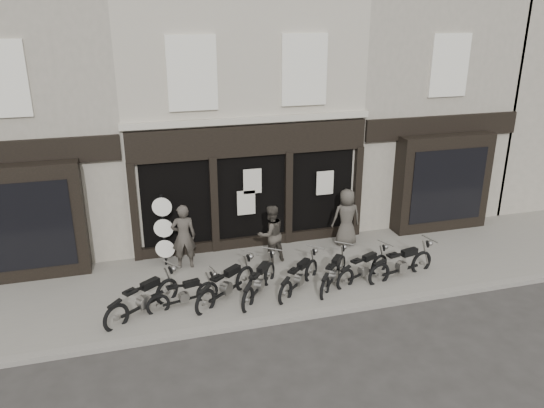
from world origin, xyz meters
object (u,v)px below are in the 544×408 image
object	(u,v)px
advert_sign_post	(164,234)
man_left	(184,236)
motorcycle_5	(334,275)
man_right	(346,217)
motorcycle_4	(299,279)
motorcycle_6	(363,270)
man_centre	(271,234)
motorcycle_2	(227,287)
motorcycle_1	(184,296)
motorcycle_3	(259,284)
motorcycle_0	(143,301)
motorcycle_7	(402,266)

from	to	relation	value
advert_sign_post	man_left	bearing A→B (deg)	-14.37
motorcycle_5	man_right	world-z (taller)	man_right
motorcycle_4	motorcycle_6	size ratio (longest dim) A/B	0.88
man_centre	advert_sign_post	world-z (taller)	advert_sign_post
motorcycle_6	advert_sign_post	distance (m)	5.63
motorcycle_2	motorcycle_6	xyz separation A→B (m)	(3.77, -0.01, -0.04)
motorcycle_1	man_centre	world-z (taller)	man_centre
motorcycle_4	man_centre	xyz separation A→B (m)	(-0.28, 1.74, 0.59)
motorcycle_2	motorcycle_3	distance (m)	0.85
motorcycle_5	man_right	size ratio (longest dim) A/B	0.93
motorcycle_4	motorcycle_6	distance (m)	1.85
motorcycle_2	man_centre	size ratio (longest dim) A/B	1.09
motorcycle_4	man_right	world-z (taller)	man_right
motorcycle_3	man_left	size ratio (longest dim) A/B	0.97
motorcycle_0	man_right	size ratio (longest dim) A/B	1.07
motorcycle_4	man_left	bearing A→B (deg)	99.44
motorcycle_2	motorcycle_7	xyz separation A→B (m)	(4.84, -0.15, -0.00)
motorcycle_2	motorcycle_3	bearing A→B (deg)	-39.54
motorcycle_1	man_right	world-z (taller)	man_right
motorcycle_2	motorcycle_7	size ratio (longest dim) A/B	0.86
motorcycle_0	man_centre	size ratio (longest dim) A/B	1.12
motorcycle_0	motorcycle_1	xyz separation A→B (m)	(0.98, 0.08, -0.07)
motorcycle_3	man_centre	world-z (taller)	man_centre
motorcycle_5	motorcycle_6	distance (m)	0.88
man_right	motorcycle_1	bearing A→B (deg)	27.63
man_right	advert_sign_post	world-z (taller)	advert_sign_post
motorcycle_7	motorcycle_4	bearing A→B (deg)	164.95
motorcycle_5	motorcycle_6	bearing A→B (deg)	-47.69
man_right	motorcycle_0	bearing A→B (deg)	24.96
man_left	advert_sign_post	bearing A→B (deg)	-22.77
motorcycle_0	motorcycle_3	size ratio (longest dim) A/B	1.06
motorcycle_3	motorcycle_7	size ratio (longest dim) A/B	0.84
man_centre	man_left	bearing A→B (deg)	-23.75
motorcycle_6	advert_sign_post	bearing A→B (deg)	132.24
motorcycle_1	advert_sign_post	world-z (taller)	advert_sign_post
motorcycle_7	motorcycle_6	bearing A→B (deg)	159.56
motorcycle_3	motorcycle_4	xyz separation A→B (m)	(1.07, -0.01, -0.01)
motorcycle_0	motorcycle_1	bearing A→B (deg)	-31.07
motorcycle_7	man_centre	xyz separation A→B (m)	(-3.20, 1.86, 0.56)
motorcycle_1	man_right	size ratio (longest dim) A/B	1.02
motorcycle_0	man_centre	world-z (taller)	man_centre
motorcycle_0	advert_sign_post	size ratio (longest dim) A/B	0.86
motorcycle_1	motorcycle_3	distance (m)	1.93
motorcycle_3	motorcycle_0	bearing A→B (deg)	128.92
motorcycle_7	motorcycle_1	bearing A→B (deg)	166.24
motorcycle_5	motorcycle_7	distance (m)	1.95
motorcycle_5	man_centre	bearing A→B (deg)	75.72
motorcycle_0	man_left	world-z (taller)	man_left
man_left	motorcycle_2	bearing A→B (deg)	115.09
motorcycle_6	motorcycle_5	bearing A→B (deg)	158.80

